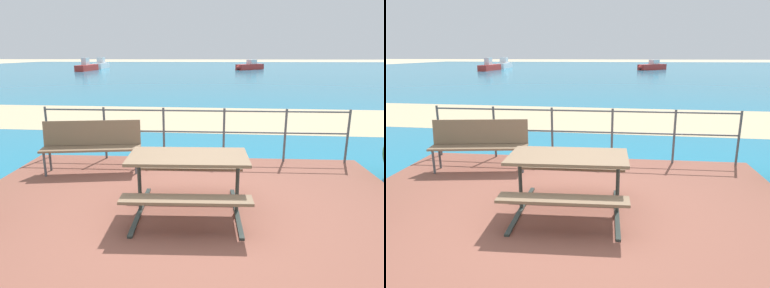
{
  "view_description": "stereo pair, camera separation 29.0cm",
  "coord_description": "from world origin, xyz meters",
  "views": [
    {
      "loc": [
        0.36,
        -4.03,
        2.12
      ],
      "look_at": [
        0.02,
        1.62,
        0.6
      ],
      "focal_mm": 31.77,
      "sensor_mm": 36.0,
      "label": 1
    },
    {
      "loc": [
        0.65,
        -4.0,
        2.12
      ],
      "look_at": [
        0.02,
        1.62,
        0.6
      ],
      "focal_mm": 31.77,
      "sensor_mm": 36.0,
      "label": 2
    }
  ],
  "objects": [
    {
      "name": "boat_mid",
      "position": [
        5.23,
        42.53,
        0.45
      ],
      "size": [
        4.22,
        4.45,
        1.29
      ],
      "rotation": [
        0.0,
        0.0,
        3.96
      ],
      "color": "red",
      "rests_on": "sea_water"
    },
    {
      "name": "park_bench",
      "position": [
        -1.77,
        1.69,
        0.6
      ],
      "size": [
        1.75,
        0.66,
        0.9
      ],
      "rotation": [
        0.0,
        0.0,
        0.15
      ],
      "color": "#7A6047",
      "rests_on": "patio_paving"
    },
    {
      "name": "boat_near",
      "position": [
        -15.88,
        45.39,
        0.5
      ],
      "size": [
        1.68,
        5.51,
        1.55
      ],
      "rotation": [
        0.0,
        0.0,
        4.77
      ],
      "color": "silver",
      "rests_on": "sea_water"
    },
    {
      "name": "sea_water",
      "position": [
        0.0,
        40.0,
        0.01
      ],
      "size": [
        90.0,
        90.0,
        0.01
      ],
      "primitive_type": "cube",
      "color": "teal",
      "rests_on": "ground"
    },
    {
      "name": "ground_plane",
      "position": [
        0.0,
        0.0,
        0.0
      ],
      "size": [
        240.0,
        240.0,
        0.0
      ],
      "primitive_type": "plane",
      "color": "beige"
    },
    {
      "name": "boat_far",
      "position": [
        -15.38,
        38.63,
        0.47
      ],
      "size": [
        1.22,
        5.68,
        1.58
      ],
      "rotation": [
        0.0,
        0.0,
        1.55
      ],
      "color": "red",
      "rests_on": "sea_water"
    },
    {
      "name": "patio_paving",
      "position": [
        0.0,
        0.0,
        0.03
      ],
      "size": [
        6.4,
        5.2,
        0.06
      ],
      "primitive_type": "cube",
      "color": "brown",
      "rests_on": "ground"
    },
    {
      "name": "picnic_table",
      "position": [
        0.06,
        0.14,
        0.66
      ],
      "size": [
        1.57,
        1.47,
        0.79
      ],
      "rotation": [
        0.0,
        0.0,
        0.03
      ],
      "color": "#7A6047",
      "rests_on": "patio_paving"
    },
    {
      "name": "beach_strip",
      "position": [
        0.0,
        7.22,
        0.01
      ],
      "size": [
        54.12,
        6.37,
        0.01
      ],
      "primitive_type": "cube",
      "rotation": [
        0.0,
        0.0,
        -0.03
      ],
      "color": "tan",
      "rests_on": "ground"
    },
    {
      "name": "railing_fence",
      "position": [
        0.0,
        2.44,
        0.71
      ],
      "size": [
        5.94,
        0.04,
        1.04
      ],
      "color": "#4C5156",
      "rests_on": "patio_paving"
    }
  ]
}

